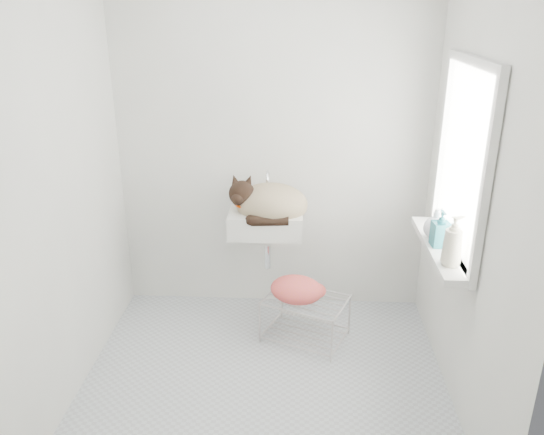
{
  "coord_description": "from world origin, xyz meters",
  "views": [
    {
      "loc": [
        0.19,
        -2.71,
        2.15
      ],
      "look_at": [
        0.02,
        0.5,
        0.88
      ],
      "focal_mm": 35.92,
      "sensor_mm": 36.0,
      "label": 1
    }
  ],
  "objects_px": {
    "cat": "(268,204)",
    "bottle_c": "(434,237)",
    "bottle_b": "(439,246)",
    "bottle_a": "(450,265)",
    "wire_rack": "(305,319)",
    "sink": "(267,209)"
  },
  "relations": [
    {
      "from": "sink",
      "to": "bottle_a",
      "type": "xyz_separation_m",
      "value": [
        1.03,
        -0.8,
        0.0
      ]
    },
    {
      "from": "sink",
      "to": "bottle_c",
      "type": "relative_size",
      "value": 2.74
    },
    {
      "from": "sink",
      "to": "bottle_b",
      "type": "distance_m",
      "value": 1.17
    },
    {
      "from": "wire_rack",
      "to": "bottle_a",
      "type": "xyz_separation_m",
      "value": [
        0.75,
        -0.55,
        0.7
      ]
    },
    {
      "from": "sink",
      "to": "cat",
      "type": "xyz_separation_m",
      "value": [
        0.01,
        -0.02,
        0.04
      ]
    },
    {
      "from": "cat",
      "to": "bottle_c",
      "type": "distance_m",
      "value": 1.1
    },
    {
      "from": "bottle_a",
      "to": "bottle_b",
      "type": "distance_m",
      "value": 0.25
    },
    {
      "from": "wire_rack",
      "to": "bottle_b",
      "type": "bearing_deg",
      "value": -21.48
    },
    {
      "from": "wire_rack",
      "to": "bottle_a",
      "type": "relative_size",
      "value": 2.18
    },
    {
      "from": "sink",
      "to": "bottle_a",
      "type": "distance_m",
      "value": 1.31
    },
    {
      "from": "cat",
      "to": "wire_rack",
      "type": "relative_size",
      "value": 1.08
    },
    {
      "from": "bottle_c",
      "to": "bottle_a",
      "type": "bearing_deg",
      "value": -90.0
    },
    {
      "from": "bottle_a",
      "to": "bottle_c",
      "type": "distance_m",
      "value": 0.37
    },
    {
      "from": "cat",
      "to": "bottle_a",
      "type": "bearing_deg",
      "value": -26.03
    },
    {
      "from": "cat",
      "to": "bottle_b",
      "type": "xyz_separation_m",
      "value": [
        1.02,
        -0.54,
        -0.04
      ]
    },
    {
      "from": "bottle_c",
      "to": "cat",
      "type": "bearing_deg",
      "value": 157.82
    },
    {
      "from": "wire_rack",
      "to": "bottle_a",
      "type": "distance_m",
      "value": 1.16
    },
    {
      "from": "bottle_b",
      "to": "bottle_c",
      "type": "relative_size",
      "value": 1.19
    },
    {
      "from": "wire_rack",
      "to": "bottle_c",
      "type": "relative_size",
      "value": 2.85
    },
    {
      "from": "bottle_b",
      "to": "cat",
      "type": "bearing_deg",
      "value": 152.25
    },
    {
      "from": "cat",
      "to": "bottle_b",
      "type": "relative_size",
      "value": 2.58
    },
    {
      "from": "bottle_a",
      "to": "bottle_b",
      "type": "bearing_deg",
      "value": 90.0
    }
  ]
}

